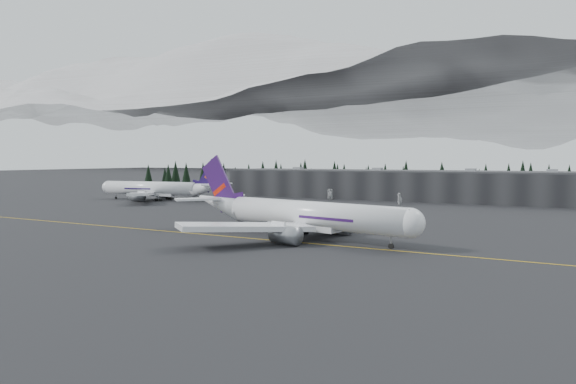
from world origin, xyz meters
The scene contains 9 objects.
ground centered at (0.00, 0.00, 0.00)m, with size 1400.00×1400.00×0.00m, color black.
taxiline centered at (0.00, -2.00, 0.01)m, with size 400.00×0.40×0.02m, color gold.
terminal centered at (0.00, 125.00, 6.30)m, with size 160.00×30.00×12.60m.
treeline centered at (0.00, 162.00, 7.50)m, with size 360.00×20.00×15.00m, color black.
mountain_ridge centered at (0.00, 1000.00, 0.00)m, with size 4400.00×900.00×420.00m, color white, non-canonical shape.
jet_main centered at (9.87, 4.42, 5.25)m, with size 62.71×57.36×18.62m.
jet_parked centered at (-86.90, 68.89, 5.00)m, with size 60.07×55.07×17.74m.
gse_vehicle_a centered at (-24.38, 104.91, 0.67)m, with size 2.22×4.82×1.34m, color silver.
gse_vehicle_b centered at (8.83, 94.84, 0.80)m, with size 1.89×4.71×1.60m, color silver.
Camera 1 is at (62.41, -97.83, 17.61)m, focal length 32.00 mm.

